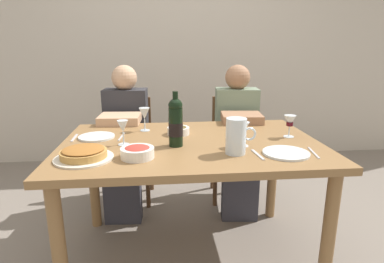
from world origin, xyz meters
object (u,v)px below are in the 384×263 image
object	(u,v)px
wine_bottle	(176,122)
diner_right	(238,135)
dining_table	(191,156)
wine_glass_left_diner	(123,128)
diner_left	(125,136)
olive_bowl	(178,130)
baked_tart	(84,154)
wine_glass_spare	(290,122)
chair_right	(233,140)
salad_bowl	(137,152)
dinner_plate_right_setting	(286,153)
water_pitcher	(236,138)
chair_left	(130,142)
wine_glass_right_diner	(243,129)
dinner_plate_left_setting	(97,137)
wine_glass_centre	(144,114)

from	to	relation	value
wine_bottle	diner_right	world-z (taller)	diner_right
dining_table	wine_glass_left_diner	size ratio (longest dim) A/B	10.53
diner_left	olive_bowl	bearing A→B (deg)	131.11
wine_bottle	baked_tart	world-z (taller)	wine_bottle
dining_table	wine_glass_left_diner	world-z (taller)	wine_glass_left_diner
wine_glass_spare	diner_right	bearing A→B (deg)	106.16
wine_glass_left_diner	chair_right	xyz separation A→B (m)	(0.84, 0.89, -0.36)
chair_right	wine_glass_spare	bearing A→B (deg)	106.12
salad_bowl	dinner_plate_right_setting	size ratio (longest dim) A/B	0.70
water_pitcher	chair_right	distance (m)	1.18
dinner_plate_right_setting	diner_left	xyz separation A→B (m)	(-0.93, 0.96, -0.15)
baked_tart	chair_right	size ratio (longest dim) A/B	0.33
chair_left	chair_right	size ratio (longest dim) A/B	1.00
wine_glass_spare	diner_right	distance (m)	0.66
baked_tart	dinner_plate_right_setting	xyz separation A→B (m)	(1.03, -0.03, -0.02)
dining_table	salad_bowl	size ratio (longest dim) A/B	8.90
water_pitcher	salad_bowl	distance (m)	0.51
diner_left	wine_glass_right_diner	bearing A→B (deg)	136.39
chair_left	salad_bowl	bearing A→B (deg)	101.03
dinner_plate_left_setting	diner_right	xyz separation A→B (m)	(1.01, 0.49, -0.15)
water_pitcher	olive_bowl	xyz separation A→B (m)	(-0.27, 0.40, -0.05)
water_pitcher	diner_right	bearing A→B (deg)	75.27
dinner_plate_right_setting	chair_right	size ratio (longest dim) A/B	0.28
diner_right	wine_glass_spare	bearing A→B (deg)	111.87
diner_right	wine_glass_centre	bearing A→B (deg)	31.73
water_pitcher	wine_glass_left_diner	distance (m)	0.63
wine_bottle	wine_glass_left_diner	world-z (taller)	wine_bottle
dinner_plate_left_setting	chair_right	world-z (taller)	chair_right
wine_glass_left_diner	salad_bowl	bearing A→B (deg)	-68.19
water_pitcher	wine_glass_centre	xyz separation A→B (m)	(-0.49, 0.52, 0.03)
salad_bowl	chair_right	distance (m)	1.38
wine_bottle	dinner_plate_right_setting	world-z (taller)	wine_bottle
wine_glass_centre	dinner_plate_right_setting	size ratio (longest dim) A/B	0.64
dinner_plate_right_setting	chair_right	bearing A→B (deg)	90.54
water_pitcher	wine_glass_right_diner	world-z (taller)	water_pitcher
dining_table	wine_glass_left_diner	distance (m)	0.43
baked_tart	wine_glass_left_diner	xyz separation A→B (m)	(0.17, 0.22, 0.07)
dining_table	baked_tart	distance (m)	0.62
olive_bowl	wine_glass_left_diner	distance (m)	0.38
wine_bottle	dinner_plate_left_setting	xyz separation A→B (m)	(-0.47, 0.21, -0.13)
wine_bottle	salad_bowl	xyz separation A→B (m)	(-0.20, -0.18, -0.10)
dinner_plate_right_setting	dining_table	bearing A→B (deg)	149.64
wine_bottle	water_pitcher	size ratio (longest dim) A/B	1.63
baked_tart	salad_bowl	world-z (taller)	salad_bowl
baked_tart	wine_glass_left_diner	bearing A→B (deg)	52.21
wine_glass_spare	diner_left	xyz separation A→B (m)	(-1.07, 0.65, -0.24)
olive_bowl	baked_tart	bearing A→B (deg)	-140.21
salad_bowl	olive_bowl	xyz separation A→B (m)	(0.23, 0.42, -0.00)
baked_tart	wine_glass_spare	world-z (taller)	wine_glass_spare
wine_bottle	wine_glass_centre	world-z (taller)	wine_bottle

